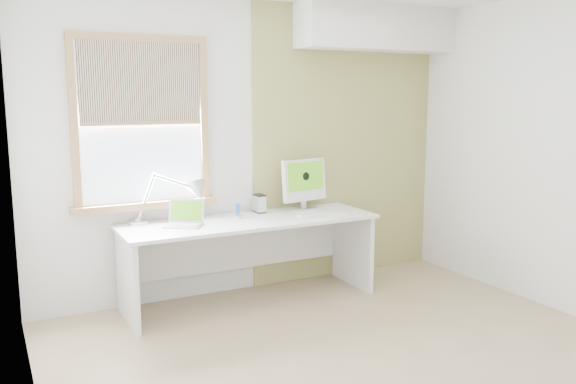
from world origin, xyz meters
TOP-DOWN VIEW (x-y plane):
  - room at (0.00, 0.00)m, footprint 4.04×3.54m
  - accent_wall at (1.00, 1.74)m, footprint 2.00×0.02m
  - soffit at (1.20, 1.57)m, footprint 1.60×0.40m
  - window at (-1.00, 1.71)m, footprint 1.20×0.14m
  - desk at (-0.19, 1.44)m, footprint 2.20×0.70m
  - desk_lamp at (-0.67, 1.59)m, footprint 0.72×0.31m
  - laptop at (-0.76, 1.42)m, footprint 0.37×0.36m
  - phone_dock at (-0.26, 1.49)m, footprint 0.09×0.09m
  - external_drive at (0.01, 1.62)m, footprint 0.08×0.13m
  - imac at (0.45, 1.59)m, footprint 0.48×0.19m
  - keyboard at (0.42, 1.21)m, footprint 0.43×0.19m
  - mouse at (0.22, 1.26)m, footprint 0.07×0.10m

SIDE VIEW (x-z plane):
  - desk at x=-0.19m, z-range 0.17..0.90m
  - keyboard at x=0.42m, z-range 0.73..0.75m
  - mouse at x=0.22m, z-range 0.73..0.76m
  - phone_dock at x=-0.26m, z-range 0.70..0.84m
  - laptop at x=-0.76m, z-range 0.68..0.88m
  - external_drive at x=0.01m, z-range 0.73..0.89m
  - desk_lamp at x=-0.67m, z-range 0.74..1.16m
  - imac at x=0.45m, z-range 0.76..1.22m
  - room at x=0.00m, z-range -0.02..2.62m
  - accent_wall at x=1.00m, z-range 0.00..2.60m
  - window at x=-1.00m, z-range 0.83..2.25m
  - soffit at x=1.20m, z-range 2.19..2.61m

